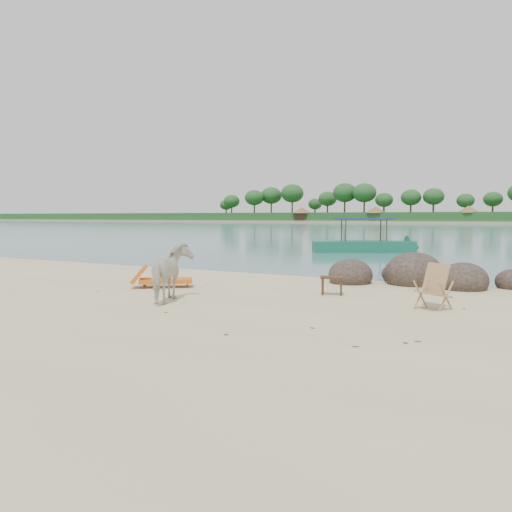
{
  "coord_description": "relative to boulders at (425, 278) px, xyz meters",
  "views": [
    {
      "loc": [
        5.55,
        -9.07,
        2.01
      ],
      "look_at": [
        -0.5,
        2.0,
        1.0
      ],
      "focal_mm": 35.0,
      "sensor_mm": 36.0,
      "label": 1
    }
  ],
  "objects": [
    {
      "name": "water",
      "position": [
        -2.99,
        84.18,
        -0.24
      ],
      "size": [
        400.0,
        400.0,
        0.0
      ],
      "primitive_type": "plane",
      "color": "#3C7278",
      "rests_on": "ground"
    },
    {
      "name": "far_shore",
      "position": [
        -2.99,
        164.18,
        -0.24
      ],
      "size": [
        420.0,
        90.0,
        1.4
      ],
      "primitive_type": "cube",
      "color": "tan",
      "rests_on": "ground"
    },
    {
      "name": "far_scenery",
      "position": [
        -2.96,
        130.88,
        2.9
      ],
      "size": [
        420.0,
        18.0,
        9.5
      ],
      "color": "#1E4C1E",
      "rests_on": "ground"
    },
    {
      "name": "boulders",
      "position": [
        0.0,
        0.0,
        0.0
      ],
      "size": [
        6.49,
        3.01,
        1.26
      ],
      "rotation": [
        0.0,
        0.0,
        -0.12
      ],
      "color": "#302620",
      "rests_on": "ground"
    },
    {
      "name": "cow",
      "position": [
        -4.68,
        -5.74,
        0.43
      ],
      "size": [
        1.29,
        1.75,
        1.34
      ],
      "primitive_type": "imported",
      "rotation": [
        0.0,
        0.0,
        3.54
      ],
      "color": "silver",
      "rests_on": "ground"
    },
    {
      "name": "side_table",
      "position": [
        -1.74,
        -3.04,
        -0.01
      ],
      "size": [
        0.66,
        0.53,
        0.46
      ],
      "primitive_type": null,
      "rotation": [
        0.0,
        0.0,
        0.31
      ],
      "color": "#352015",
      "rests_on": "ground"
    },
    {
      "name": "lounge_chair",
      "position": [
        -6.27,
        -3.98,
        0.03
      ],
      "size": [
        1.83,
        1.59,
        0.54
      ],
      "primitive_type": null,
      "rotation": [
        0.0,
        0.0,
        0.64
      ],
      "color": "orange",
      "rests_on": "ground"
    },
    {
      "name": "deck_chair",
      "position": [
        0.83,
        -3.88,
        0.24
      ],
      "size": [
        0.87,
        0.9,
        0.97
      ],
      "primitive_type": null,
      "rotation": [
        0.0,
        0.0,
        -0.53
      ],
      "color": "tan",
      "rests_on": "ground"
    },
    {
      "name": "boat_near",
      "position": [
        -5.75,
        13.2,
        1.33
      ],
      "size": [
        6.32,
        4.45,
        3.14
      ],
      "primitive_type": null,
      "rotation": [
        0.0,
        0.0,
        0.52
      ],
      "color": "#17684B",
      "rests_on": "water"
    },
    {
      "name": "dead_leaves",
      "position": [
        -2.2,
        -5.8,
        -0.23
      ],
      "size": [
        8.87,
        5.28,
        0.0
      ],
      "color": "brown",
      "rests_on": "ground"
    }
  ]
}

